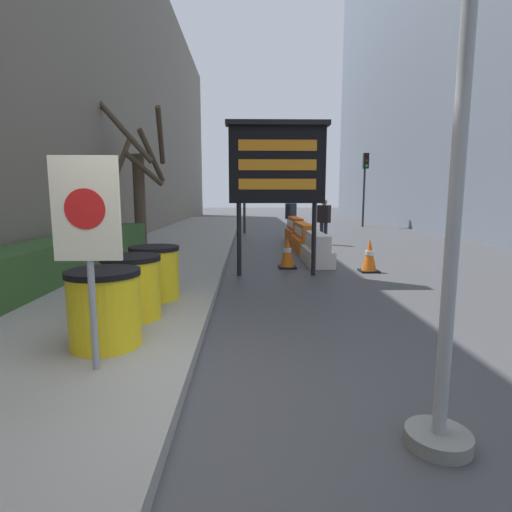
# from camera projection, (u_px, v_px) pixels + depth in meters

# --- Properties ---
(ground_plane) EXTENTS (120.00, 120.00, 0.00)m
(ground_plane) POSITION_uv_depth(u_px,v_px,m) (185.00, 398.00, 3.37)
(ground_plane) COLOR #3F3F42
(building_left_facade) EXTENTS (0.40, 50.40, 12.40)m
(building_left_facade) POSITION_uv_depth(u_px,v_px,m) (100.00, 46.00, 12.06)
(building_left_facade) COLOR #706656
(building_left_facade) RESTS_ON ground_plane
(hedge_strip) EXTENTS (0.90, 7.66, 0.73)m
(hedge_strip) POSITION_uv_depth(u_px,v_px,m) (80.00, 251.00, 8.67)
(hedge_strip) COLOR #335628
(hedge_strip) RESTS_ON sidewalk_left
(bare_tree) EXTENTS (1.85, 1.87, 4.32)m
(bare_tree) POSITION_uv_depth(u_px,v_px,m) (140.00, 180.00, 12.43)
(bare_tree) COLOR #4C3D2D
(bare_tree) RESTS_ON sidewalk_left
(barrel_drum_foreground) EXTENTS (0.74, 0.74, 0.80)m
(barrel_drum_foreground) POSITION_uv_depth(u_px,v_px,m) (105.00, 308.00, 4.10)
(barrel_drum_foreground) COLOR yellow
(barrel_drum_foreground) RESTS_ON sidewalk_left
(barrel_drum_middle) EXTENTS (0.74, 0.74, 0.80)m
(barrel_drum_middle) POSITION_uv_depth(u_px,v_px,m) (132.00, 287.00, 5.06)
(barrel_drum_middle) COLOR yellow
(barrel_drum_middle) RESTS_ON sidewalk_left
(barrel_drum_back) EXTENTS (0.74, 0.74, 0.80)m
(barrel_drum_back) POSITION_uv_depth(u_px,v_px,m) (155.00, 272.00, 6.01)
(barrel_drum_back) COLOR yellow
(barrel_drum_back) RESTS_ON sidewalk_left
(warning_sign) EXTENTS (0.57, 0.08, 1.87)m
(warning_sign) POSITION_uv_depth(u_px,v_px,m) (87.00, 226.00, 3.39)
(warning_sign) COLOR gray
(warning_sign) RESTS_ON sidewalk_left
(message_board) EXTENTS (2.13, 0.36, 3.22)m
(message_board) POSITION_uv_depth(u_px,v_px,m) (277.00, 165.00, 8.30)
(message_board) COLOR black
(message_board) RESTS_ON ground_plane
(jersey_barrier_white) EXTENTS (0.60, 1.75, 0.77)m
(jersey_barrier_white) POSITION_uv_depth(u_px,v_px,m) (317.00, 250.00, 10.10)
(jersey_barrier_white) COLOR silver
(jersey_barrier_white) RESTS_ON ground_plane
(jersey_barrier_orange_near) EXTENTS (0.59, 2.17, 0.87)m
(jersey_barrier_orange_near) POSITION_uv_depth(u_px,v_px,m) (304.00, 239.00, 12.46)
(jersey_barrier_orange_near) COLOR orange
(jersey_barrier_orange_near) RESTS_ON ground_plane
(jersey_barrier_orange_far) EXTENTS (0.56, 2.09, 0.94)m
(jersey_barrier_orange_far) POSITION_uv_depth(u_px,v_px,m) (295.00, 231.00, 14.77)
(jersey_barrier_orange_far) COLOR orange
(jersey_barrier_orange_far) RESTS_ON ground_plane
(traffic_cone_near) EXTENTS (0.42, 0.42, 0.75)m
(traffic_cone_near) POSITION_uv_depth(u_px,v_px,m) (287.00, 253.00, 9.48)
(traffic_cone_near) COLOR black
(traffic_cone_near) RESTS_ON ground_plane
(traffic_cone_mid) EXTENTS (0.42, 0.42, 0.75)m
(traffic_cone_mid) POSITION_uv_depth(u_px,v_px,m) (369.00, 256.00, 9.00)
(traffic_cone_mid) COLOR black
(traffic_cone_mid) RESTS_ON ground_plane
(traffic_light_near_curb) EXTENTS (0.28, 0.44, 3.58)m
(traffic_light_near_curb) POSITION_uv_depth(u_px,v_px,m) (244.00, 176.00, 18.27)
(traffic_light_near_curb) COLOR #2D2D30
(traffic_light_near_curb) RESTS_ON ground_plane
(traffic_light_far_side) EXTENTS (0.28, 0.45, 4.08)m
(traffic_light_far_side) POSITION_uv_depth(u_px,v_px,m) (365.00, 174.00, 22.30)
(traffic_light_far_side) COLOR #2D2D30
(traffic_light_far_side) RESTS_ON ground_plane
(pedestrian_worker) EXTENTS (0.48, 0.49, 1.64)m
(pedestrian_worker) POSITION_uv_depth(u_px,v_px,m) (291.00, 215.00, 16.30)
(pedestrian_worker) COLOR #333338
(pedestrian_worker) RESTS_ON ground_plane
(pedestrian_passerby) EXTENTS (0.49, 0.46, 1.61)m
(pedestrian_passerby) POSITION_uv_depth(u_px,v_px,m) (324.00, 218.00, 14.12)
(pedestrian_passerby) COLOR #23283D
(pedestrian_passerby) RESTS_ON ground_plane
(steel_pole_right) EXTENTS (0.44, 0.44, 2.83)m
(steel_pole_right) POSITION_uv_depth(u_px,v_px,m) (446.00, 332.00, 2.61)
(steel_pole_right) COLOR gray
(steel_pole_right) RESTS_ON ground_plane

